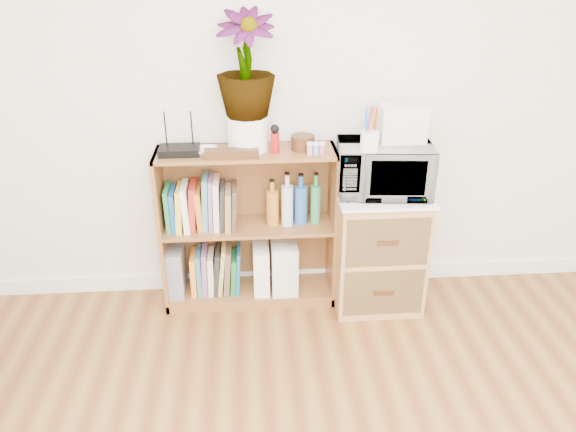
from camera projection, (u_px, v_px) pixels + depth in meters
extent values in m
cube|color=white|center=(305.00, 276.00, 3.60)|extent=(4.00, 0.02, 0.10)
cube|color=brown|center=(249.00, 228.00, 3.26)|extent=(1.00, 0.30, 0.95)
cube|color=#9E7542|center=(377.00, 249.00, 3.30)|extent=(0.50, 0.45, 0.70)
imported|color=silver|center=(384.00, 168.00, 3.07)|extent=(0.53, 0.38, 0.28)
cylinder|color=white|center=(370.00, 141.00, 2.89)|extent=(0.10, 0.10, 0.10)
cube|color=silver|center=(401.00, 122.00, 3.04)|extent=(0.25, 0.21, 0.20)
cube|color=black|center=(179.00, 150.00, 3.01)|extent=(0.22, 0.15, 0.04)
imported|color=white|center=(205.00, 151.00, 3.01)|extent=(0.13, 0.13, 0.03)
cylinder|color=white|center=(248.00, 133.00, 3.04)|extent=(0.22, 0.22, 0.19)
imported|color=#2F6528|center=(245.00, 64.00, 2.87)|extent=(0.31, 0.31, 0.55)
cube|color=#3A200F|center=(232.00, 153.00, 2.95)|extent=(0.29, 0.07, 0.05)
cylinder|color=#9E1413|center=(275.00, 143.00, 3.01)|extent=(0.05, 0.05, 0.11)
cylinder|color=#3A220F|center=(303.00, 142.00, 3.07)|extent=(0.13, 0.13, 0.08)
cube|color=pink|center=(316.00, 149.00, 2.99)|extent=(0.12, 0.04, 0.06)
cube|color=slate|center=(177.00, 269.00, 3.35)|extent=(0.09, 0.24, 0.30)
cube|color=white|center=(261.00, 267.00, 3.37)|extent=(0.09, 0.23, 0.29)
cube|color=silver|center=(280.00, 265.00, 3.38)|extent=(0.10, 0.25, 0.31)
cube|color=silver|center=(289.00, 265.00, 3.38)|extent=(0.10, 0.25, 0.31)
cube|color=#217C46|center=(169.00, 208.00, 3.17)|extent=(0.03, 0.20, 0.25)
cube|color=#195197|center=(174.00, 209.00, 3.17)|extent=(0.03, 0.20, 0.23)
cube|color=yellow|center=(180.00, 207.00, 3.17)|extent=(0.04, 0.20, 0.25)
cube|color=white|center=(186.00, 206.00, 3.17)|extent=(0.04, 0.20, 0.27)
cube|color=#B2281E|center=(193.00, 206.00, 3.18)|extent=(0.05, 0.20, 0.26)
cube|color=#C97223|center=(200.00, 208.00, 3.18)|extent=(0.04, 0.20, 0.24)
cube|color=teal|center=(205.00, 202.00, 3.17)|extent=(0.04, 0.20, 0.31)
cube|color=#865D8B|center=(211.00, 202.00, 3.17)|extent=(0.03, 0.20, 0.30)
cube|color=#FBD9C3|center=(217.00, 203.00, 3.18)|extent=(0.04, 0.20, 0.29)
cube|color=#252525|center=(222.00, 206.00, 3.19)|extent=(0.04, 0.20, 0.25)
cube|color=olive|center=(228.00, 207.00, 3.19)|extent=(0.04, 0.20, 0.24)
cube|color=#4D342C|center=(234.00, 206.00, 3.20)|extent=(0.04, 0.20, 0.24)
cylinder|color=#B76D22|center=(272.00, 203.00, 3.20)|extent=(0.07, 0.07, 0.27)
cylinder|color=silver|center=(287.00, 199.00, 3.20)|extent=(0.07, 0.07, 0.31)
cylinder|color=#235DA5|center=(301.00, 200.00, 3.21)|extent=(0.07, 0.07, 0.29)
cylinder|color=#31874D|center=(316.00, 199.00, 3.22)|extent=(0.06, 0.06, 0.30)
cylinder|color=gold|center=(328.00, 200.00, 3.22)|extent=(0.07, 0.07, 0.28)
cube|color=orange|center=(194.00, 272.00, 3.36)|extent=(0.03, 0.19, 0.25)
cube|color=teal|center=(200.00, 271.00, 3.36)|extent=(0.03, 0.19, 0.27)
cube|color=slate|center=(205.00, 269.00, 3.36)|extent=(0.04, 0.19, 0.28)
cube|color=beige|center=(211.00, 271.00, 3.37)|extent=(0.04, 0.19, 0.25)
cube|color=black|center=(217.00, 270.00, 3.37)|extent=(0.05, 0.19, 0.27)
cube|color=#ADA94F|center=(222.00, 267.00, 3.36)|extent=(0.06, 0.19, 0.30)
cube|color=brown|center=(228.00, 268.00, 3.37)|extent=(0.06, 0.19, 0.28)
cube|color=#1C6929|center=(234.00, 272.00, 3.38)|extent=(0.04, 0.19, 0.23)
cube|color=#17578A|center=(238.00, 269.00, 3.38)|extent=(0.04, 0.19, 0.27)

